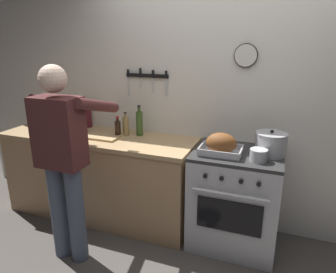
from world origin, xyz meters
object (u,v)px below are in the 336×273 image
(stove, at_px, (235,199))
(bottle_vinegar, at_px, (126,126))
(bottle_soy_sauce, at_px, (118,128))
(cutting_board, at_px, (102,136))
(bottle_wine_red, at_px, (88,116))
(saucepan, at_px, (259,155))
(bottle_olive_oil, at_px, (139,123))
(roasting_pan, at_px, (221,145))
(stock_pot, at_px, (271,144))
(person_cook, at_px, (63,154))

(stove, height_order, bottle_vinegar, bottle_vinegar)
(stove, distance_m, bottle_soy_sauce, 1.32)
(cutting_board, relative_size, bottle_wine_red, 1.21)
(stove, relative_size, bottle_soy_sauce, 4.37)
(saucepan, bearing_deg, bottle_wine_red, 168.46)
(saucepan, relative_size, bottle_soy_sauce, 0.68)
(bottle_soy_sauce, bearing_deg, bottle_olive_oil, 30.78)
(roasting_pan, height_order, bottle_soy_sauce, bottle_soy_sauce)
(stock_pot, distance_m, saucepan, 0.20)
(cutting_board, distance_m, bottle_wine_red, 0.46)
(bottle_vinegar, bearing_deg, cutting_board, -140.89)
(saucepan, relative_size, cutting_board, 0.39)
(roasting_pan, bearing_deg, bottle_wine_red, 167.85)
(saucepan, height_order, cutting_board, saucepan)
(roasting_pan, xyz_separation_m, saucepan, (0.31, -0.05, -0.04))
(saucepan, height_order, bottle_soy_sauce, bottle_soy_sauce)
(roasting_pan, height_order, bottle_olive_oil, bottle_olive_oil)
(cutting_board, height_order, bottle_olive_oil, bottle_olive_oil)
(stock_pot, height_order, bottle_olive_oil, bottle_olive_oil)
(person_cook, relative_size, bottle_olive_oil, 5.37)
(person_cook, bearing_deg, bottle_vinegar, -9.23)
(bottle_wine_red, bearing_deg, saucepan, -11.54)
(person_cook, relative_size, roasting_pan, 4.72)
(person_cook, distance_m, stock_pot, 1.71)
(stock_pot, relative_size, bottle_olive_oil, 0.85)
(saucepan, xyz_separation_m, bottle_soy_sauce, (-1.38, 0.19, 0.04))
(bottle_olive_oil, bearing_deg, bottle_vinegar, -161.47)
(stock_pot, relative_size, bottle_soy_sauce, 1.27)
(person_cook, bearing_deg, bottle_olive_oil, -17.17)
(bottle_wine_red, xyz_separation_m, bottle_olive_oil, (0.67, -0.08, 0.00))
(bottle_soy_sauce, height_order, bottle_olive_oil, bottle_olive_oil)
(person_cook, bearing_deg, bottle_wine_red, 24.15)
(stock_pot, xyz_separation_m, bottle_soy_sauce, (-1.46, 0.00, -0.01))
(stock_pot, xyz_separation_m, cutting_board, (-1.59, -0.08, -0.09))
(stock_pot, height_order, bottle_vinegar, bottle_vinegar)
(bottle_olive_oil, bearing_deg, roasting_pan, -15.87)
(bottle_wine_red, bearing_deg, person_cook, -67.00)
(roasting_pan, bearing_deg, person_cook, -153.16)
(cutting_board, xyz_separation_m, bottle_wine_red, (-0.35, 0.28, 0.12))
(bottle_soy_sauce, bearing_deg, cutting_board, -147.32)
(saucepan, distance_m, bottle_soy_sauce, 1.39)
(stock_pot, relative_size, bottle_vinegar, 1.10)
(person_cook, relative_size, stock_pot, 6.32)
(roasting_pan, distance_m, bottle_wine_red, 1.59)
(saucepan, bearing_deg, person_cook, -159.84)
(cutting_board, xyz_separation_m, bottle_vinegar, (0.19, 0.15, 0.09))
(roasting_pan, xyz_separation_m, bottle_wine_red, (-1.55, 0.33, 0.04))
(cutting_board, height_order, bottle_vinegar, bottle_vinegar)
(roasting_pan, distance_m, cutting_board, 1.20)
(stove, height_order, bottle_wine_red, bottle_wine_red)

